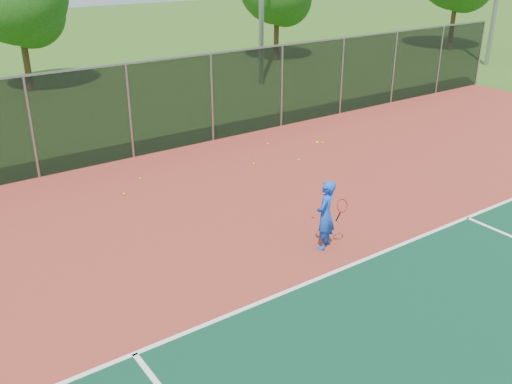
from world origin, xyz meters
The scene contains 9 objects.
court_apron centered at (0.00, 2.00, 0.01)m, with size 30.00×20.00×0.02m, color #9C3627.
fence_back centered at (0.00, 12.00, 1.56)m, with size 30.00×0.06×3.03m.
tennis_player centered at (-1.94, 3.95, 0.84)m, with size 0.71×0.73×2.55m.
practice_ball_0 centered at (1.25, 10.47, 0.06)m, with size 0.07×0.07×0.07m, color #BECC17.
practice_ball_1 centered at (-3.64, 10.10, 0.06)m, with size 0.07×0.07×0.07m, color #BECC17.
practice_ball_2 centered at (-0.23, 9.18, 0.06)m, with size 0.07×0.07×0.07m, color #BECC17.
practice_ball_3 centered at (1.14, 8.64, 0.06)m, with size 0.07×0.07×0.07m, color #BECC17.
practice_ball_4 centered at (2.89, 9.48, 0.06)m, with size 0.07×0.07×0.07m, color #BECC17.
practice_ball_5 centered at (-4.48, 9.31, 0.06)m, with size 0.07×0.07×0.07m, color #BECC17.
Camera 1 is at (-9.75, -4.46, 6.35)m, focal length 40.00 mm.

